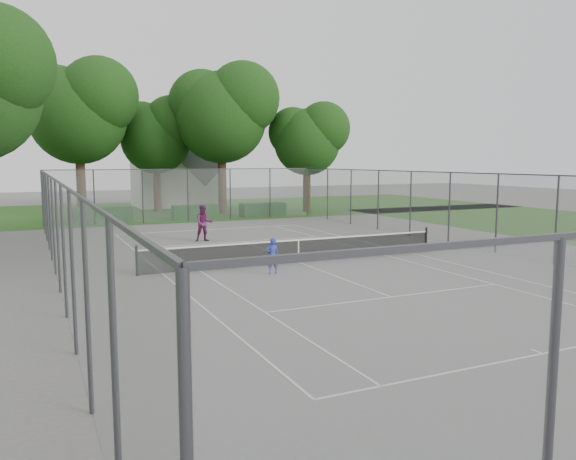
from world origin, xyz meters
name	(u,v)px	position (x,y,z in m)	size (l,w,h in m)	color
ground	(298,262)	(0.00, 0.00, 0.00)	(120.00, 120.00, 0.00)	#5F5D5B
grass_far	(160,210)	(0.00, 26.00, 0.00)	(60.00, 20.00, 0.00)	#214B15
court_markings	(298,262)	(0.00, 0.00, 0.01)	(11.03, 23.83, 0.01)	silver
tennis_net	(298,250)	(0.00, 0.00, 0.51)	(12.87, 0.10, 1.10)	black
perimeter_fence	(299,218)	(0.00, 0.00, 1.81)	(18.08, 34.08, 3.52)	#38383D
tree_far_left	(79,108)	(-6.14, 23.10, 7.80)	(7.89, 7.21, 11.34)	#332212
tree_far_midleft	(157,132)	(-0.32, 24.81, 6.26)	(6.34, 5.79, 9.11)	#332212
tree_far_midright	(223,110)	(4.03, 21.48, 7.90)	(8.00, 7.30, 11.49)	#332212
tree_far_right	(308,137)	(10.54, 19.93, 5.94)	(6.02, 5.50, 8.65)	#332212
hedge_left	(101,215)	(-5.50, 18.49, 0.50)	(4.03, 1.21, 1.01)	#164416
hedge_mid	(195,212)	(0.76, 18.03, 0.50)	(3.18, 0.91, 1.00)	#164416
hedge_right	(263,210)	(5.78, 17.87, 0.49)	(3.27, 1.20, 0.98)	#164416
house	(177,165)	(2.42, 29.90, 3.64)	(7.27, 5.63, 9.05)	beige
girl_player	(272,256)	(-1.86, -1.67, 0.66)	(0.48, 0.31, 1.32)	#2B37A4
woman_player	(204,223)	(-1.76, 7.35, 0.93)	(0.90, 0.70, 1.86)	#652150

